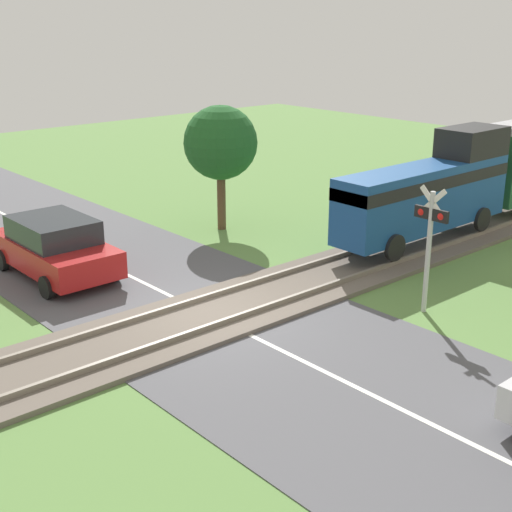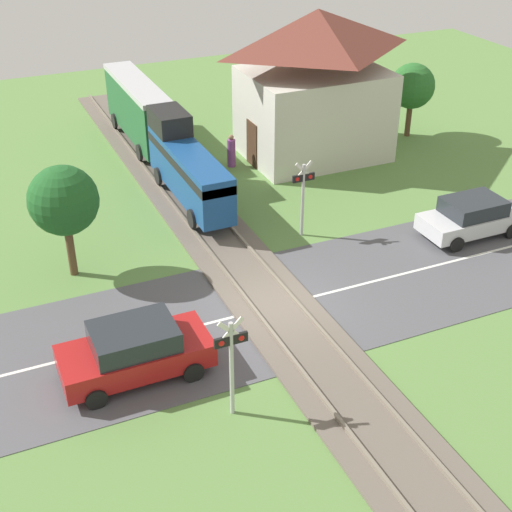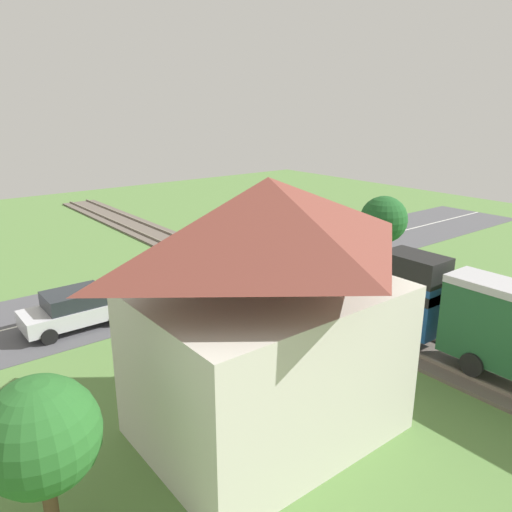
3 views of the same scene
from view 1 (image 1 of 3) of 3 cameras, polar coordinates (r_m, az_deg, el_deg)
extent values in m
plane|color=#5B8442|center=(16.84, -3.59, -4.88)|extent=(60.00, 60.00, 0.00)
cube|color=#515156|center=(16.84, -3.59, -4.85)|extent=(48.00, 6.40, 0.02)
cube|color=silver|center=(16.83, -3.60, -4.81)|extent=(48.00, 0.12, 0.00)
cube|color=#665B51|center=(16.82, -3.60, -4.69)|extent=(2.80, 48.00, 0.12)
cube|color=slate|center=(17.31, -5.07, -3.61)|extent=(0.10, 48.00, 0.12)
cube|color=slate|center=(16.25, -2.04, -5.07)|extent=(0.10, 48.00, 0.12)
cube|color=navy|center=(21.94, 13.28, 4.62)|extent=(1.35, 6.84, 1.90)
cube|color=black|center=(21.83, 13.38, 5.95)|extent=(1.37, 6.84, 0.36)
cube|color=black|center=(23.57, 16.90, 8.75)|extent=(1.35, 2.19, 0.90)
cylinder|color=black|center=(20.95, 7.97, 1.58)|extent=(0.14, 0.76, 0.76)
cylinder|color=black|center=(20.09, 11.06, 0.65)|extent=(0.14, 0.76, 0.76)
cylinder|color=black|center=(24.32, 14.78, 3.55)|extent=(0.14, 0.76, 0.76)
cylinder|color=black|center=(23.58, 17.65, 2.81)|extent=(0.14, 0.76, 0.76)
cylinder|color=black|center=(26.76, 18.38, 4.57)|extent=(0.14, 0.76, 0.76)
cube|color=#A81919|center=(19.93, -15.76, 0.24)|extent=(4.24, 1.89, 0.71)
cube|color=#23282D|center=(19.74, -15.93, 2.06)|extent=(2.33, 1.74, 0.62)
cylinder|color=black|center=(19.29, -11.35, -1.14)|extent=(0.60, 0.18, 0.60)
cylinder|color=black|center=(18.49, -16.40, -2.43)|extent=(0.60, 0.18, 0.60)
cylinder|color=black|center=(21.61, -15.05, 0.75)|extent=(0.60, 0.18, 0.60)
cylinder|color=black|center=(20.91, -19.66, -0.32)|extent=(0.60, 0.18, 0.60)
cylinder|color=#B7B7B7|center=(17.07, 13.61, 0.23)|extent=(0.12, 0.12, 2.94)
cube|color=black|center=(16.81, 13.86, 3.28)|extent=(0.90, 0.08, 0.28)
sphere|color=red|center=(16.66, 14.61, 3.08)|extent=(0.18, 0.18, 0.18)
sphere|color=red|center=(16.96, 13.12, 3.47)|extent=(0.18, 0.18, 0.18)
cube|color=silver|center=(16.74, 13.93, 4.20)|extent=(0.72, 0.04, 0.72)
cube|color=silver|center=(16.74, 13.93, 4.20)|extent=(0.72, 0.04, 0.72)
cylinder|color=brown|center=(23.44, -2.78, 4.38)|extent=(0.28, 0.28, 1.86)
sphere|color=#1E5623|center=(23.04, -2.86, 9.05)|extent=(2.38, 2.38, 2.38)
camera|label=2|loc=(23.01, -68.87, 24.24)|focal=50.00mm
camera|label=3|loc=(29.47, 55.77, 14.29)|focal=35.00mm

